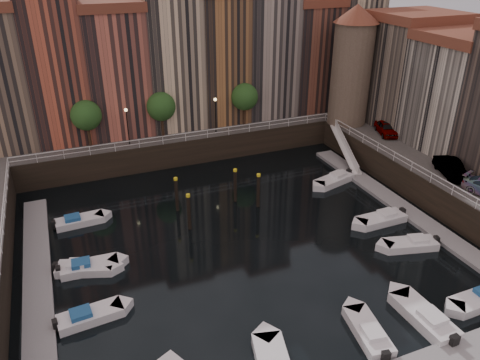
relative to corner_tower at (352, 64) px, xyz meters
name	(u,v)px	position (x,y,z in m)	size (l,w,h in m)	color
ground	(240,238)	(-20.00, -14.50, -10.19)	(200.00, 200.00, 0.00)	black
quay_far	(165,125)	(-20.00, 11.50, -8.69)	(80.00, 20.00, 3.00)	black
dock_left	(38,290)	(-36.20, -15.50, -10.02)	(2.00, 28.00, 0.35)	gray
dock_right	(400,206)	(-3.80, -15.50, -10.02)	(2.00, 28.00, 0.35)	gray
mountains	(95,5)	(-18.28, 95.50, -2.28)	(145.00, 100.00, 18.00)	#2D382D
far_terrace	(191,54)	(-16.69, 9.00, 0.76)	(48.70, 10.30, 17.50)	#856C55
right_terrace	(465,87)	(6.50, -10.70, -0.64)	(9.30, 24.30, 14.00)	#77695A
corner_tower	(352,64)	(0.00, 0.00, 0.00)	(5.20, 5.20, 13.80)	#6B5B4C
promenade_trees	(167,106)	(-21.33, 3.70, -3.61)	(21.20, 3.20, 5.20)	black
street_lamps	(173,114)	(-21.00, 2.70, -4.30)	(10.36, 0.36, 4.18)	black
railings	(220,175)	(-20.00, -9.62, -6.41)	(36.08, 34.04, 0.52)	white
gangway	(345,147)	(-2.90, -4.50, -8.28)	(2.78, 8.32, 3.73)	white
mooring_pilings	(216,196)	(-20.38, -9.46, -8.54)	(7.75, 3.89, 3.78)	black
boat_left_1	(89,316)	(-33.06, -19.86, -9.84)	(4.59, 2.04, 1.04)	silver
boat_left_2	(88,267)	(-32.53, -14.29, -9.84)	(4.62, 1.86, 1.05)	silver
boat_left_3	(84,268)	(-32.85, -14.33, -9.84)	(4.63, 2.94, 1.04)	silver
boat_left_4	(78,221)	(-32.62, -6.96, -9.85)	(4.47, 1.83, 1.02)	silver
boat_right_0	(480,300)	(-7.52, -28.50, -9.83)	(4.74, 1.79, 1.08)	silver
boat_right_1	(411,244)	(-7.35, -21.22, -9.83)	(4.76, 2.71, 1.07)	silver
boat_right_2	(382,219)	(-7.10, -17.00, -9.82)	(4.87, 1.83, 1.12)	silver
boat_right_4	(335,180)	(-6.76, -8.58, -9.82)	(4.94, 2.90, 1.11)	silver
boat_near_2	(369,332)	(-16.62, -28.14, -9.83)	(2.40, 4.77, 1.07)	silver
boat_near_3	(425,317)	(-12.38, -28.46, -9.79)	(2.01, 5.30, 1.21)	silver
car_a	(386,129)	(1.86, -5.29, -6.46)	(1.74, 4.33, 1.48)	gray
car_b	(451,169)	(0.58, -16.51, -6.43)	(1.62, 4.65, 1.53)	gray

